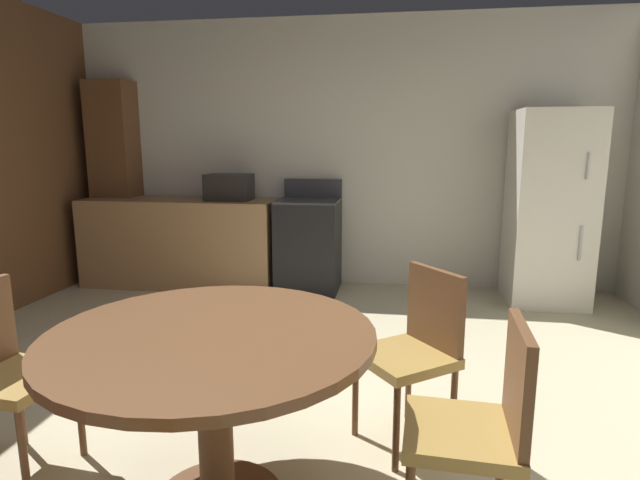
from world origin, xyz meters
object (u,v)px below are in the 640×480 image
chair_east (481,422)px  chair_west (2,367)px  refrigerator (549,209)px  dining_table (213,368)px  chair_northeast (416,345)px  microwave (229,187)px  oven_range (309,245)px

chair_east → chair_west: bearing=-0.8°
refrigerator → chair_east: (-1.06, -3.16, -0.38)m
dining_table → chair_northeast: bearing=37.4°
refrigerator → dining_table: (-2.07, -3.10, -0.27)m
dining_table → chair_northeast: 1.02m
chair_northeast → chair_west: bearing=-21.3°
refrigerator → microwave: bearing=179.1°
chair_east → dining_table: bearing=0.0°
oven_range → refrigerator: refrigerator is taller
refrigerator → microwave: size_ratio=4.00×
dining_table → chair_east: bearing=-3.5°
refrigerator → chair_west: size_ratio=2.02×
chair_northeast → chair_west: size_ratio=1.00×
oven_range → chair_northeast: bearing=-69.0°
refrigerator → chair_east: bearing=-108.5°
dining_table → chair_west: chair_west is taller
oven_range → chair_east: 3.43m
chair_west → dining_table: bearing=0.0°
chair_east → oven_range: bearing=-66.4°
chair_west → oven_range: bearing=79.7°
microwave → chair_northeast: microwave is taller
dining_table → chair_northeast: (0.81, 0.62, -0.11)m
dining_table → chair_northeast: chair_northeast is taller
refrigerator → chair_northeast: (-1.26, -2.49, -0.38)m
chair_east → chair_northeast: same height
refrigerator → dining_table: size_ratio=1.38×
microwave → chair_east: size_ratio=0.51×
microwave → chair_west: size_ratio=0.51×
microwave → refrigerator: bearing=-0.9°
chair_northeast → refrigerator: bearing=-154.4°
chair_northeast → dining_table: bearing=0.0°
chair_west → chair_northeast: bearing=21.3°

